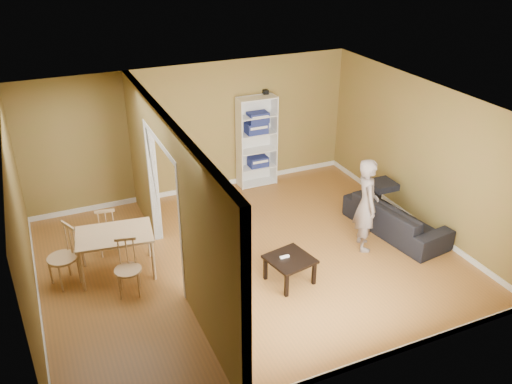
# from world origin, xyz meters

# --- Properties ---
(room_shell) EXTENTS (6.50, 6.50, 6.50)m
(room_shell) POSITION_xyz_m (0.00, 0.00, 1.30)
(room_shell) COLOR #8E5E2D
(room_shell) RESTS_ON ground
(partition) EXTENTS (0.22, 5.50, 2.60)m
(partition) POSITION_xyz_m (-1.20, 0.00, 1.30)
(partition) COLOR olive
(partition) RESTS_ON ground
(wall_speaker) EXTENTS (0.10, 0.10, 0.10)m
(wall_speaker) POSITION_xyz_m (1.50, 2.69, 1.90)
(wall_speaker) COLOR black
(wall_speaker) RESTS_ON room_shell
(sofa) EXTENTS (2.08, 1.12, 0.76)m
(sofa) POSITION_xyz_m (2.70, -0.23, 0.38)
(sofa) COLOR black
(sofa) RESTS_ON ground
(person) EXTENTS (0.83, 0.73, 1.89)m
(person) POSITION_xyz_m (1.91, -0.41, 0.94)
(person) COLOR slate
(person) RESTS_ON ground
(bookshelf) EXTENTS (0.79, 0.35, 1.87)m
(bookshelf) POSITION_xyz_m (1.25, 2.60, 0.94)
(bookshelf) COLOR white
(bookshelf) RESTS_ON ground
(paper_box_navy_a) EXTENTS (0.39, 0.26, 0.20)m
(paper_box_navy_a) POSITION_xyz_m (1.28, 2.56, 0.50)
(paper_box_navy_a) COLOR navy
(paper_box_navy_a) RESTS_ON bookshelf
(paper_box_navy_b) EXTENTS (0.43, 0.28, 0.22)m
(paper_box_navy_b) POSITION_xyz_m (1.24, 2.56, 1.24)
(paper_box_navy_b) COLOR navy
(paper_box_navy_b) RESTS_ON bookshelf
(paper_box_navy_c) EXTENTS (0.41, 0.27, 0.21)m
(paper_box_navy_c) POSITION_xyz_m (1.27, 2.56, 1.44)
(paper_box_navy_c) COLOR navy
(paper_box_navy_c) RESTS_ON bookshelf
(coffee_table) EXTENTS (0.63, 0.63, 0.42)m
(coffee_table) POSITION_xyz_m (0.32, -0.80, 0.36)
(coffee_table) COLOR black
(coffee_table) RESTS_ON ground
(game_controller) EXTENTS (0.15, 0.04, 0.03)m
(game_controller) POSITION_xyz_m (0.25, -0.75, 0.44)
(game_controller) COLOR white
(game_controller) RESTS_ON coffee_table
(dining_table) EXTENTS (1.14, 0.76, 0.71)m
(dining_table) POSITION_xyz_m (-2.03, 0.49, 0.63)
(dining_table) COLOR tan
(dining_table) RESTS_ON ground
(chair_left) EXTENTS (0.59, 0.59, 0.97)m
(chair_left) POSITION_xyz_m (-2.82, 0.52, 0.49)
(chair_left) COLOR tan
(chair_left) RESTS_ON ground
(chair_near) EXTENTS (0.48, 0.48, 0.87)m
(chair_near) POSITION_xyz_m (-1.97, -0.11, 0.43)
(chair_near) COLOR tan
(chair_near) RESTS_ON ground
(chair_far) EXTENTS (0.46, 0.46, 0.88)m
(chair_far) POSITION_xyz_m (-2.05, 1.14, 0.44)
(chair_far) COLOR tan
(chair_far) RESTS_ON ground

